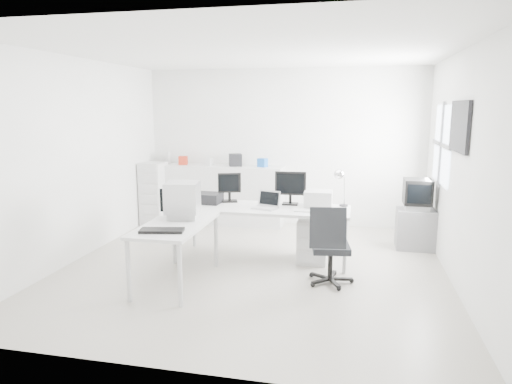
% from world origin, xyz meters
% --- Properties ---
extents(floor, '(5.00, 5.00, 0.01)m').
position_xyz_m(floor, '(0.00, 0.00, 0.00)').
color(floor, silver).
rests_on(floor, ground).
extents(ceiling, '(5.00, 5.00, 0.01)m').
position_xyz_m(ceiling, '(0.00, 0.00, 2.80)').
color(ceiling, white).
rests_on(ceiling, back_wall).
extents(back_wall, '(5.00, 0.02, 2.80)m').
position_xyz_m(back_wall, '(0.00, 2.50, 1.40)').
color(back_wall, white).
rests_on(back_wall, floor).
extents(left_wall, '(0.02, 5.00, 2.80)m').
position_xyz_m(left_wall, '(-2.50, 0.00, 1.40)').
color(left_wall, white).
rests_on(left_wall, floor).
extents(right_wall, '(0.02, 5.00, 2.80)m').
position_xyz_m(right_wall, '(2.50, 0.00, 1.40)').
color(right_wall, white).
rests_on(right_wall, floor).
extents(window, '(0.02, 1.20, 1.10)m').
position_xyz_m(window, '(2.48, 1.20, 1.60)').
color(window, white).
rests_on(window, right_wall).
extents(wall_picture, '(0.04, 0.90, 0.60)m').
position_xyz_m(wall_picture, '(2.47, 0.10, 1.90)').
color(wall_picture, black).
rests_on(wall_picture, right_wall).
extents(main_desk, '(2.40, 0.80, 0.75)m').
position_xyz_m(main_desk, '(0.05, 0.41, 0.38)').
color(main_desk, silver).
rests_on(main_desk, floor).
extents(side_desk, '(0.70, 1.40, 0.75)m').
position_xyz_m(side_desk, '(-0.80, -0.69, 0.38)').
color(side_desk, silver).
rests_on(side_desk, floor).
extents(drawer_pedestal, '(0.40, 0.50, 0.60)m').
position_xyz_m(drawer_pedestal, '(0.75, 0.46, 0.30)').
color(drawer_pedestal, silver).
rests_on(drawer_pedestal, floor).
extents(inkjet_printer, '(0.43, 0.34, 0.15)m').
position_xyz_m(inkjet_printer, '(-0.80, 0.51, 0.82)').
color(inkjet_printer, black).
rests_on(inkjet_printer, main_desk).
extents(lcd_monitor_small, '(0.38, 0.29, 0.42)m').
position_xyz_m(lcd_monitor_small, '(-0.50, 0.66, 0.96)').
color(lcd_monitor_small, black).
rests_on(lcd_monitor_small, main_desk).
extents(lcd_monitor_large, '(0.45, 0.19, 0.46)m').
position_xyz_m(lcd_monitor_large, '(0.40, 0.66, 0.98)').
color(lcd_monitor_large, black).
rests_on(lcd_monitor_large, main_desk).
extents(laptop, '(0.40, 0.40, 0.21)m').
position_xyz_m(laptop, '(0.10, 0.31, 0.85)').
color(laptop, '#B7B7BA').
rests_on(laptop, main_desk).
extents(white_keyboard, '(0.38, 0.12, 0.02)m').
position_xyz_m(white_keyboard, '(0.70, 0.26, 0.76)').
color(white_keyboard, silver).
rests_on(white_keyboard, main_desk).
extents(white_mouse, '(0.06, 0.06, 0.06)m').
position_xyz_m(white_mouse, '(1.00, 0.31, 0.78)').
color(white_mouse, silver).
rests_on(white_mouse, main_desk).
extents(laser_printer, '(0.39, 0.33, 0.22)m').
position_xyz_m(laser_printer, '(0.80, 0.63, 0.86)').
color(laser_printer, '#B8B8B8').
rests_on(laser_printer, main_desk).
extents(desk_lamp, '(0.19, 0.19, 0.51)m').
position_xyz_m(desk_lamp, '(1.15, 0.71, 1.01)').
color(desk_lamp, silver).
rests_on(desk_lamp, main_desk).
extents(crt_monitor, '(0.45, 0.45, 0.45)m').
position_xyz_m(crt_monitor, '(-0.80, -0.44, 0.97)').
color(crt_monitor, '#B7B7BA').
rests_on(crt_monitor, side_desk).
extents(black_keyboard, '(0.52, 0.29, 0.03)m').
position_xyz_m(black_keyboard, '(-0.80, -1.09, 0.77)').
color(black_keyboard, black).
rests_on(black_keyboard, side_desk).
extents(office_chair, '(0.65, 0.65, 1.00)m').
position_xyz_m(office_chair, '(1.04, -0.30, 0.50)').
color(office_chair, '#25272A').
rests_on(office_chair, floor).
extents(tv_cabinet, '(0.56, 0.46, 0.61)m').
position_xyz_m(tv_cabinet, '(2.22, 1.38, 0.30)').
color(tv_cabinet, slate).
rests_on(tv_cabinet, floor).
extents(crt_tv, '(0.50, 0.48, 0.45)m').
position_xyz_m(crt_tv, '(2.22, 1.38, 0.83)').
color(crt_tv, black).
rests_on(crt_tv, tv_cabinet).
extents(sideboard, '(2.14, 0.54, 1.07)m').
position_xyz_m(sideboard, '(-1.02, 2.24, 0.54)').
color(sideboard, silver).
rests_on(sideboard, floor).
extents(clutter_box_a, '(0.18, 0.17, 0.16)m').
position_xyz_m(clutter_box_a, '(-1.82, 2.24, 1.15)').
color(clutter_box_a, '#A52A17').
rests_on(clutter_box_a, sideboard).
extents(clutter_box_b, '(0.16, 0.15, 0.14)m').
position_xyz_m(clutter_box_b, '(-1.32, 2.24, 1.14)').
color(clutter_box_b, silver).
rests_on(clutter_box_b, sideboard).
extents(clutter_box_c, '(0.28, 0.27, 0.22)m').
position_xyz_m(clutter_box_c, '(-0.82, 2.24, 1.18)').
color(clutter_box_c, black).
rests_on(clutter_box_c, sideboard).
extents(clutter_box_d, '(0.19, 0.18, 0.15)m').
position_xyz_m(clutter_box_d, '(-0.32, 2.24, 1.15)').
color(clutter_box_d, '#1958B0').
rests_on(clutter_box_d, sideboard).
extents(clutter_bottle, '(0.07, 0.07, 0.22)m').
position_xyz_m(clutter_bottle, '(-2.12, 2.28, 1.18)').
color(clutter_bottle, silver).
rests_on(clutter_bottle, sideboard).
extents(filing_cabinet, '(0.40, 0.47, 1.13)m').
position_xyz_m(filing_cabinet, '(-2.28, 1.92, 0.57)').
color(filing_cabinet, silver).
rests_on(filing_cabinet, floor).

